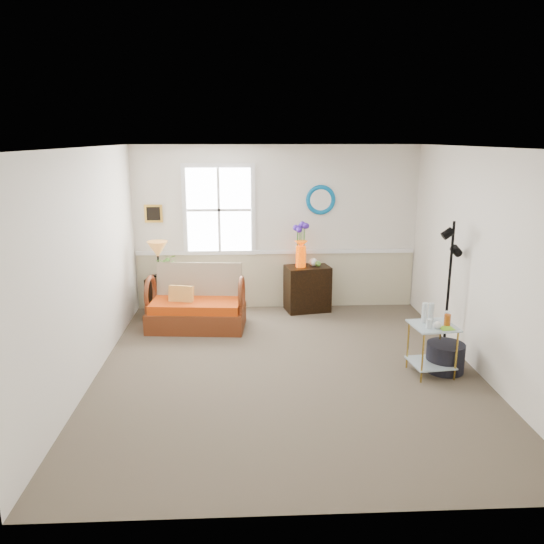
{
  "coord_description": "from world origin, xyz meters",
  "views": [
    {
      "loc": [
        -0.46,
        -5.83,
        2.71
      ],
      "look_at": [
        -0.17,
        0.37,
        1.12
      ],
      "focal_mm": 35.0,
      "sensor_mm": 36.0,
      "label": 1
    }
  ],
  "objects_px": {
    "loveseat": "(196,298)",
    "floor_lamp": "(449,289)",
    "lamp_stand": "(160,297)",
    "cabinet": "(307,288)",
    "ottoman": "(445,357)",
    "side_table": "(431,350)"
  },
  "relations": [
    {
      "from": "floor_lamp",
      "to": "ottoman",
      "type": "height_order",
      "value": "floor_lamp"
    },
    {
      "from": "floor_lamp",
      "to": "side_table",
      "type": "bearing_deg",
      "value": -123.69
    },
    {
      "from": "loveseat",
      "to": "floor_lamp",
      "type": "distance_m",
      "value": 3.47
    },
    {
      "from": "ottoman",
      "to": "cabinet",
      "type": "bearing_deg",
      "value": 120.45
    },
    {
      "from": "loveseat",
      "to": "ottoman",
      "type": "relative_size",
      "value": 3.09
    },
    {
      "from": "floor_lamp",
      "to": "lamp_stand",
      "type": "bearing_deg",
      "value": 155.72
    },
    {
      "from": "lamp_stand",
      "to": "loveseat",
      "type": "bearing_deg",
      "value": -41.14
    },
    {
      "from": "lamp_stand",
      "to": "floor_lamp",
      "type": "relative_size",
      "value": 0.36
    },
    {
      "from": "lamp_stand",
      "to": "ottoman",
      "type": "height_order",
      "value": "lamp_stand"
    },
    {
      "from": "lamp_stand",
      "to": "cabinet",
      "type": "distance_m",
      "value": 2.32
    },
    {
      "from": "loveseat",
      "to": "floor_lamp",
      "type": "xyz_separation_m",
      "value": [
        3.27,
        -1.09,
        0.41
      ]
    },
    {
      "from": "cabinet",
      "to": "ottoman",
      "type": "bearing_deg",
      "value": -70.42
    },
    {
      "from": "loveseat",
      "to": "side_table",
      "type": "xyz_separation_m",
      "value": [
        2.88,
        -1.71,
        -0.15
      ]
    },
    {
      "from": "loveseat",
      "to": "cabinet",
      "type": "bearing_deg",
      "value": 27.7
    },
    {
      "from": "cabinet",
      "to": "side_table",
      "type": "height_order",
      "value": "cabinet"
    },
    {
      "from": "lamp_stand",
      "to": "ottoman",
      "type": "distance_m",
      "value": 4.29
    },
    {
      "from": "cabinet",
      "to": "floor_lamp",
      "type": "bearing_deg",
      "value": -59.77
    },
    {
      "from": "lamp_stand",
      "to": "floor_lamp",
      "type": "xyz_separation_m",
      "value": [
        3.88,
        -1.62,
        0.55
      ]
    },
    {
      "from": "loveseat",
      "to": "floor_lamp",
      "type": "bearing_deg",
      "value": -13.58
    },
    {
      "from": "loveseat",
      "to": "lamp_stand",
      "type": "xyz_separation_m",
      "value": [
        -0.61,
        0.53,
        -0.14
      ]
    },
    {
      "from": "cabinet",
      "to": "lamp_stand",
      "type": "bearing_deg",
      "value": 173.62
    },
    {
      "from": "lamp_stand",
      "to": "side_table",
      "type": "distance_m",
      "value": 4.15
    }
  ]
}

